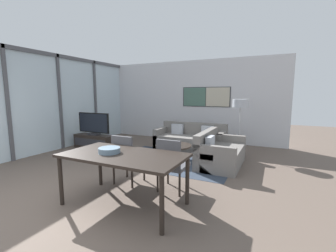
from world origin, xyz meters
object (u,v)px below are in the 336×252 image
object	(u,v)px
dining_table	(124,159)
floor_lamp	(240,106)
coffee_table	(173,149)
dining_chair_left	(126,157)
dining_chair_centre	(171,162)
sofa_side	(218,153)
television	(94,124)
fruit_bowl	(109,150)
sofa_main	(191,140)
tv_console	(94,141)

from	to	relation	value
dining_table	floor_lamp	xyz separation A→B (m)	(1.09, 3.72, 0.61)
coffee_table	floor_lamp	distance (m)	2.16
dining_chair_left	floor_lamp	distance (m)	3.52
coffee_table	dining_chair_centre	world-z (taller)	dining_chair_centre
dining_chair_centre	sofa_side	bearing A→B (deg)	78.74
coffee_table	sofa_side	bearing A→B (deg)	7.18
television	coffee_table	world-z (taller)	television
dining_chair_left	fruit_bowl	bearing A→B (deg)	-73.00
dining_chair_centre	floor_lamp	xyz separation A→B (m)	(0.65, 3.01, 0.81)
dining_chair_centre	fruit_bowl	size ratio (longest dim) A/B	2.84
television	sofa_main	bearing A→B (deg)	22.74
television	sofa_main	world-z (taller)	television
television	dining_chair_centre	bearing A→B (deg)	-27.72
tv_console	sofa_main	world-z (taller)	sofa_main
fruit_bowl	dining_table	bearing A→B (deg)	9.52
dining_table	dining_chair_centre	xyz separation A→B (m)	(0.44, 0.71, -0.20)
television	dining_chair_left	bearing A→B (deg)	-36.03
tv_console	sofa_main	bearing A→B (deg)	22.75
dining_table	floor_lamp	distance (m)	3.92
dining_chair_left	dining_chair_centre	world-z (taller)	same
tv_console	dining_chair_centre	xyz separation A→B (m)	(3.44, -1.81, 0.30)
fruit_bowl	sofa_main	bearing A→B (deg)	90.86
sofa_main	floor_lamp	distance (m)	1.73
sofa_side	sofa_main	bearing A→B (deg)	43.84
dining_chair_left	dining_table	bearing A→B (deg)	-56.34
sofa_side	television	bearing A→B (deg)	90.16
tv_console	dining_table	distance (m)	3.95
sofa_main	sofa_side	world-z (taller)	same
dining_table	dining_chair_centre	size ratio (longest dim) A/B	1.97
sofa_side	floor_lamp	distance (m)	1.61
dining_table	floor_lamp	bearing A→B (deg)	73.61
coffee_table	dining_chair_centre	size ratio (longest dim) A/B	0.98
tv_console	floor_lamp	size ratio (longest dim) A/B	0.87
tv_console	sofa_side	size ratio (longest dim) A/B	0.85
sofa_main	sofa_side	size ratio (longest dim) A/B	1.32
coffee_table	floor_lamp	bearing A→B (deg)	43.92
floor_lamp	sofa_side	bearing A→B (deg)	-103.83
dining_chair_left	floor_lamp	bearing A→B (deg)	63.39
dining_table	fruit_bowl	world-z (taller)	fruit_bowl
tv_console	sofa_main	xyz separation A→B (m)	(2.72, 1.14, 0.06)
floor_lamp	tv_console	bearing A→B (deg)	-163.66
television	dining_table	size ratio (longest dim) A/B	0.64
sofa_main	dining_table	distance (m)	3.70
sofa_main	coffee_table	world-z (taller)	sofa_main
sofa_side	floor_lamp	size ratio (longest dim) A/B	1.02
dining_chair_left	fruit_bowl	xyz separation A→B (m)	(0.21, -0.70, 0.31)
coffee_table	fruit_bowl	world-z (taller)	fruit_bowl
coffee_table	dining_table	distance (m)	2.45
dining_chair_centre	tv_console	bearing A→B (deg)	152.29
tv_console	dining_chair_left	world-z (taller)	dining_chair_left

